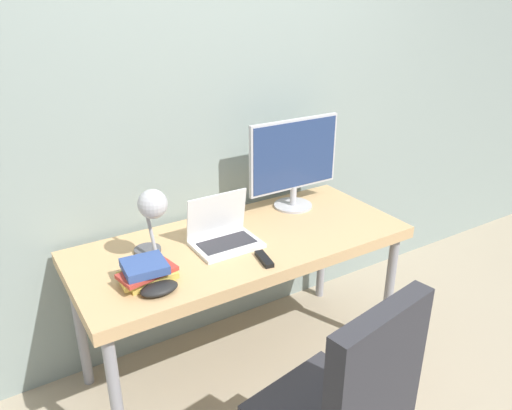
% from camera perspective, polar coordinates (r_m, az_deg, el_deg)
% --- Properties ---
extents(ground_plane, '(12.00, 12.00, 0.00)m').
position_cam_1_polar(ground_plane, '(2.64, 2.71, -21.67)').
color(ground_plane, tan).
extents(wall_back, '(8.00, 0.05, 2.60)m').
position_cam_1_polar(wall_back, '(2.59, -6.49, 10.63)').
color(wall_back, gray).
rests_on(wall_back, ground_plane).
extents(desk, '(1.63, 0.70, 0.75)m').
position_cam_1_polar(desk, '(2.46, -1.60, -5.24)').
color(desk, tan).
rests_on(desk, ground_plane).
extents(laptop, '(0.31, 0.23, 0.24)m').
position_cam_1_polar(laptop, '(2.37, -3.76, -3.36)').
color(laptop, silver).
rests_on(laptop, desk).
extents(monitor, '(0.55, 0.21, 0.49)m').
position_cam_1_polar(monitor, '(2.69, 4.37, 5.17)').
color(monitor, '#B7B7BC').
rests_on(monitor, desk).
extents(desk_lamp, '(0.13, 0.25, 0.35)m').
position_cam_1_polar(desk_lamp, '(2.16, -11.80, -0.55)').
color(desk_lamp, '#4C4C51').
rests_on(desk_lamp, desk).
extents(office_chair, '(0.56, 0.56, 1.02)m').
position_cam_1_polar(office_chair, '(1.86, 10.11, -22.02)').
color(office_chair, black).
rests_on(office_chair, ground_plane).
extents(book_stack, '(0.25, 0.19, 0.10)m').
position_cam_1_polar(book_stack, '(2.11, -12.36, -7.52)').
color(book_stack, gold).
rests_on(book_stack, desk).
extents(tv_remote, '(0.06, 0.14, 0.02)m').
position_cam_1_polar(tv_remote, '(2.24, 0.95, -6.19)').
color(tv_remote, black).
rests_on(tv_remote, desk).
extents(game_controller, '(0.16, 0.10, 0.04)m').
position_cam_1_polar(game_controller, '(2.05, -11.00, -9.34)').
color(game_controller, black).
rests_on(game_controller, desk).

